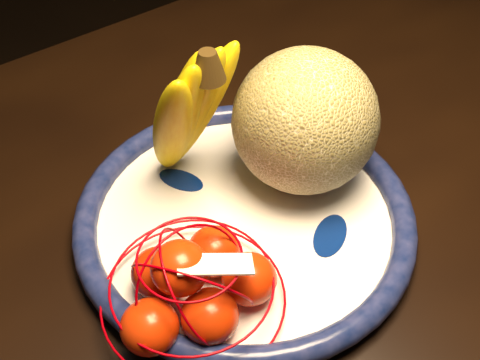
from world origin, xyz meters
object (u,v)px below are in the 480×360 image
fruit_bowl (245,217)px  mandarin_bag (194,285)px  banana_bunch (184,110)px  dining_table (242,207)px  cantaloupe (305,121)px

fruit_bowl → mandarin_bag: 0.14m
fruit_bowl → mandarin_bag: bearing=-146.5°
banana_bunch → dining_table: bearing=-24.4°
cantaloupe → banana_bunch: banana_bunch is taller
fruit_bowl → banana_bunch: size_ratio=1.83×
fruit_bowl → mandarin_bag: size_ratio=1.79×
mandarin_bag → dining_table: bearing=44.3°
mandarin_bag → cantaloupe: bearing=24.4°
cantaloupe → fruit_bowl: bearing=-167.2°
fruit_bowl → mandarin_bag: (-0.11, -0.07, 0.03)m
cantaloupe → mandarin_bag: size_ratio=0.77×
banana_bunch → mandarin_bag: size_ratio=0.97×
dining_table → fruit_bowl: (-0.05, -0.08, 0.09)m
banana_bunch → mandarin_bag: 0.20m
fruit_bowl → cantaloupe: cantaloupe is taller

